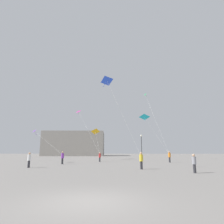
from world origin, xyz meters
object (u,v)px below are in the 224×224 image
person_in_orange (169,156)px  kite_cobalt_delta (107,82)px  building_left_hall (75,144)px  kite_cyan_delta (145,117)px  person_in_grey (194,162)px  kite_violet_diamond (34,131)px  person_in_purple (62,157)px  kite_amber_delta (95,132)px  person_in_white (29,159)px  kite_magenta_diamond (78,112)px  lamppost_east (141,143)px  person_in_yellow (141,160)px  kite_emerald_diamond (146,96)px  person_in_red (100,157)px

person_in_orange → kite_cobalt_delta: size_ratio=0.21×
building_left_hall → kite_cyan_delta: bearing=-63.7°
person_in_grey → kite_violet_diamond: (-20.79, 14.11, 4.25)m
person_in_purple → kite_amber_delta: 17.36m
person_in_white → kite_magenta_diamond: bearing=-104.7°
kite_violet_diamond → lamppost_east: kite_violet_diamond is taller
kite_amber_delta → person_in_purple: bearing=-98.8°
building_left_hall → person_in_white: bearing=-81.1°
kite_amber_delta → kite_magenta_diamond: 6.41m
person_in_yellow → kite_amber_delta: 25.93m
kite_violet_diamond → person_in_grey: bearing=-34.2°
person_in_white → kite_cyan_delta: size_ratio=0.25×
person_in_grey → person_in_orange: size_ratio=0.86×
person_in_purple → kite_cobalt_delta: 13.40m
kite_violet_diamond → building_left_hall: building_left_hall is taller
person_in_white → kite_cyan_delta: kite_cyan_delta is taller
kite_amber_delta → kite_magenta_diamond: kite_magenta_diamond is taller
person_in_white → kite_magenta_diamond: (0.24, 22.92, 10.25)m
person_in_yellow → kite_cyan_delta: kite_cyan_delta is taller
kite_cobalt_delta → building_left_hall: size_ratio=0.35×
lamppost_east → person_in_white: bearing=-130.8°
kite_emerald_diamond → building_left_hall: 47.93m
person_in_grey → kite_violet_diamond: size_ratio=0.25×
person_in_grey → person_in_yellow: person_in_yellow is taller
kite_violet_diamond → kite_emerald_diamond: bearing=33.3°
person_in_red → kite_violet_diamond: size_ratio=0.26×
person_in_purple → kite_violet_diamond: size_ratio=0.28×
kite_violet_diamond → lamppost_east: size_ratio=1.29×
person_in_white → person_in_orange: size_ratio=0.92×
person_in_grey → person_in_white: bearing=-108.5°
kite_amber_delta → building_left_hall: size_ratio=0.43×
lamppost_east → kite_cyan_delta: bearing=-85.8°
kite_amber_delta → lamppost_east: (10.01, -6.08, -2.95)m
person_in_red → kite_violet_diamond: 11.90m
building_left_hall → lamppost_east: size_ratio=5.07×
building_left_hall → kite_magenta_diamond: bearing=-75.7°
person_in_orange → person_in_red: 11.94m
person_in_red → person_in_purple: bearing=-100.0°
kite_cyan_delta → person_in_white: bearing=-139.9°
person_in_yellow → person_in_red: size_ratio=1.04×
kite_violet_diamond → building_left_hall: (-5.68, 52.36, -0.17)m
kite_cobalt_delta → lamppost_east: size_ratio=1.78×
kite_emerald_diamond → kite_cobalt_delta: bearing=-107.3°
person_in_grey → person_in_orange: person_in_orange is taller
kite_violet_diamond → kite_emerald_diamond: kite_emerald_diamond is taller
kite_cobalt_delta → building_left_hall: 65.53m
kite_amber_delta → lamppost_east: 12.08m
lamppost_east → person_in_orange: bearing=-50.5°
kite_emerald_diamond → building_left_hall: size_ratio=0.56×
person_in_grey → kite_cobalt_delta: size_ratio=0.18×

